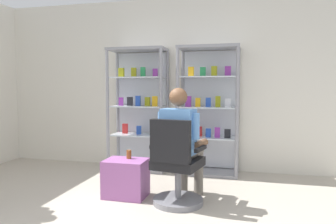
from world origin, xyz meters
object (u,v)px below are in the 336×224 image
(office_chair, at_px, (176,170))
(storage_crate, at_px, (126,178))
(display_cabinet_right, at_px, (209,109))
(tea_glass, at_px, (129,154))
(seated_shopkeeper, at_px, (182,139))
(display_cabinet_left, at_px, (139,108))

(office_chair, height_order, storage_crate, office_chair)
(storage_crate, bearing_deg, display_cabinet_right, 57.99)
(storage_crate, xyz_separation_m, tea_glass, (0.01, 0.07, 0.27))
(seated_shopkeeper, bearing_deg, display_cabinet_left, 126.31)
(storage_crate, bearing_deg, display_cabinet_left, 101.96)
(display_cabinet_right, relative_size, tea_glass, 18.53)
(office_chair, height_order, seated_shopkeeper, seated_shopkeeper)
(office_chair, relative_size, seated_shopkeeper, 0.74)
(office_chair, distance_m, tea_glass, 0.67)
(display_cabinet_left, distance_m, tea_glass, 1.36)
(office_chair, xyz_separation_m, tea_glass, (-0.63, 0.21, 0.10))
(display_cabinet_left, distance_m, seated_shopkeeper, 1.62)
(office_chair, height_order, tea_glass, office_chair)
(office_chair, bearing_deg, storage_crate, 168.08)
(display_cabinet_right, xyz_separation_m, seated_shopkeeper, (-0.15, -1.29, -0.25))
(display_cabinet_right, bearing_deg, office_chair, -97.22)
(display_cabinet_left, height_order, office_chair, display_cabinet_left)
(office_chair, bearing_deg, seated_shopkeeper, 78.82)
(seated_shopkeeper, xyz_separation_m, storage_crate, (-0.67, -0.03, -0.49))
(seated_shopkeeper, bearing_deg, display_cabinet_right, 83.27)
(office_chair, bearing_deg, display_cabinet_right, 82.78)
(display_cabinet_right, height_order, seated_shopkeeper, display_cabinet_right)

